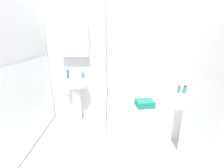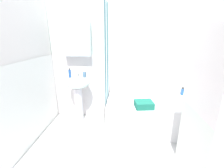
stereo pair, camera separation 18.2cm
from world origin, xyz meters
name	(u,v)px [view 1 (the left image)]	position (x,y,z in m)	size (l,w,h in m)	color
ground_plane	(146,166)	(0.00, 0.00, -0.02)	(4.80, 5.60, 0.04)	silver
wall_back_tiled	(131,58)	(-0.06, 1.26, 1.14)	(3.60, 0.18, 2.40)	silver
wall_left_tiled	(17,70)	(-1.57, 0.34, 1.12)	(0.07, 1.81, 2.40)	silver
sink	(76,90)	(-1.03, 1.03, 0.61)	(0.44, 0.34, 0.83)	white
faucet	(76,74)	(-1.03, 1.11, 0.89)	(0.03, 0.12, 0.12)	silver
soap_dispenser	(68,74)	(-1.15, 1.02, 0.90)	(0.04, 0.04, 0.16)	#2A57A1
toothbrush_cup	(83,75)	(-0.91, 1.07, 0.87)	(0.06, 0.06, 0.09)	slate
bathtub	(152,113)	(0.27, 0.85, 0.25)	(1.51, 0.75, 0.51)	white
shower_curtain	(106,70)	(-0.50, 0.85, 1.00)	(0.01, 0.75, 2.00)	white
lotion_bottle	(185,90)	(0.93, 1.14, 0.58)	(0.06, 0.06, 0.15)	#297A5B
body_wash_bottle	(179,90)	(0.82, 1.15, 0.57)	(0.05, 0.05, 0.14)	#255AA2
towel_folded	(145,103)	(0.08, 0.59, 0.55)	(0.26, 0.22, 0.10)	#1B6D59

